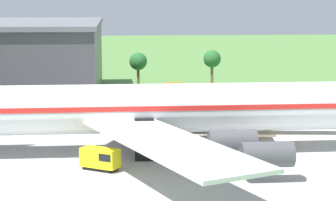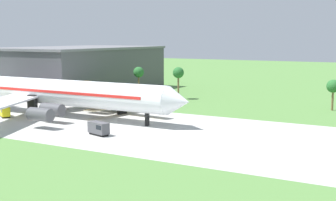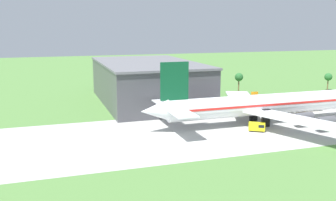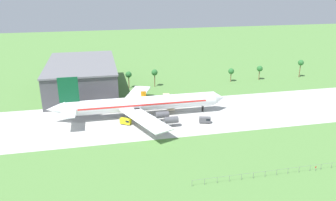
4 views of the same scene
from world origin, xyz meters
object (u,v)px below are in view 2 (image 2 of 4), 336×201
jet_airliner (48,92)px  regional_aircraft (122,104)px  catering_van (5,112)px  baggage_tug (99,128)px  terminal_building (81,69)px

jet_airliner → regional_aircraft: size_ratio=2.96×
catering_van → baggage_tug: bearing=-9.8°
jet_airliner → catering_van: jet_airliner is taller
regional_aircraft → terminal_building: terminal_building is taller
jet_airliner → terminal_building: size_ratio=1.32×
baggage_tug → catering_van: 34.56m
regional_aircraft → baggage_tug: size_ratio=5.11×
catering_van → terminal_building: size_ratio=0.08×
catering_van → terminal_building: (-19.17, 52.56, 6.78)m
regional_aircraft → catering_van: regional_aircraft is taller
regional_aircraft → baggage_tug: (11.31, -24.34, -1.18)m
regional_aircraft → terminal_building: size_ratio=0.45×
jet_airliner → catering_van: (-7.45, -7.70, -4.67)m
jet_airliner → baggage_tug: (26.61, -13.56, -4.65)m
terminal_building → jet_airliner: bearing=-59.3°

